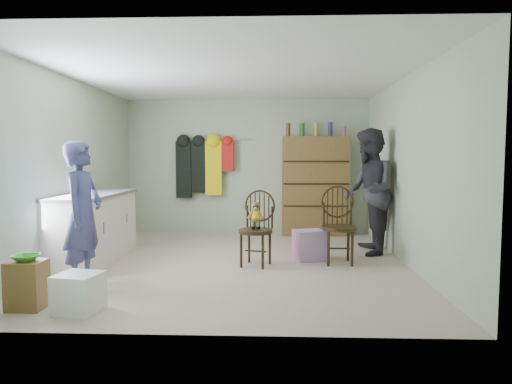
{
  "coord_description": "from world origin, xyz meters",
  "views": [
    {
      "loc": [
        0.49,
        -6.05,
        1.44
      ],
      "look_at": [
        0.25,
        0.2,
        0.95
      ],
      "focal_mm": 32.0,
      "sensor_mm": 36.0,
      "label": 1
    }
  ],
  "objects_px": {
    "counter": "(94,228)",
    "chair_front": "(257,223)",
    "dresser": "(315,186)",
    "chair_far": "(338,222)"
  },
  "relations": [
    {
      "from": "counter",
      "to": "chair_front",
      "type": "relative_size",
      "value": 1.87
    },
    {
      "from": "chair_front",
      "to": "chair_far",
      "type": "distance_m",
      "value": 1.11
    },
    {
      "from": "chair_far",
      "to": "counter",
      "type": "bearing_deg",
      "value": -178.59
    },
    {
      "from": "counter",
      "to": "dresser",
      "type": "relative_size",
      "value": 0.91
    },
    {
      "from": "chair_front",
      "to": "dresser",
      "type": "height_order",
      "value": "dresser"
    },
    {
      "from": "counter",
      "to": "chair_far",
      "type": "distance_m",
      "value": 3.32
    },
    {
      "from": "counter",
      "to": "chair_far",
      "type": "relative_size",
      "value": 1.78
    },
    {
      "from": "chair_front",
      "to": "dresser",
      "type": "relative_size",
      "value": 0.48
    },
    {
      "from": "dresser",
      "to": "chair_front",
      "type": "bearing_deg",
      "value": -112.24
    },
    {
      "from": "counter",
      "to": "chair_front",
      "type": "bearing_deg",
      "value": -2.39
    }
  ]
}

